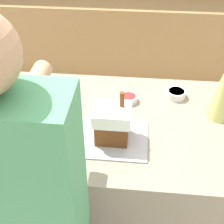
# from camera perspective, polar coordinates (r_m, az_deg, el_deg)

# --- Properties ---
(ground_plane) EXTENTS (12.00, 12.00, 0.00)m
(ground_plane) POSITION_cam_1_polar(r_m,az_deg,el_deg) (2.43, -0.39, -17.82)
(ground_plane) COLOR beige
(back_cabinet_block) EXTENTS (6.00, 0.60, 0.92)m
(back_cabinet_block) POSITION_cam_1_polar(r_m,az_deg,el_deg) (3.65, 2.81, 12.73)
(back_cabinet_block) COLOR #9E7547
(back_cabinet_block) RESTS_ON ground_plane
(kitchen_island) EXTENTS (1.89, 0.95, 0.88)m
(kitchen_island) POSITION_cam_1_polar(r_m,az_deg,el_deg) (2.08, -0.44, -10.95)
(kitchen_island) COLOR gray
(kitchen_island) RESTS_ON ground_plane
(baking_tray) EXTENTS (0.37, 0.32, 0.01)m
(baking_tray) POSITION_cam_1_polar(r_m,az_deg,el_deg) (1.65, 0.02, -4.82)
(baking_tray) COLOR #B2B2BC
(baking_tray) RESTS_ON kitchen_island
(gingerbread_house) EXTENTS (0.19, 0.17, 0.27)m
(gingerbread_house) POSITION_cam_1_polar(r_m,az_deg,el_deg) (1.58, 0.04, -1.96)
(gingerbread_house) COLOR brown
(gingerbread_house) RESTS_ON baking_tray
(candy_bowl_far_left) EXTENTS (0.10, 0.10, 0.04)m
(candy_bowl_far_left) POSITION_cam_1_polar(r_m,az_deg,el_deg) (1.91, 3.08, 2.53)
(candy_bowl_far_left) COLOR white
(candy_bowl_far_left) RESTS_ON kitchen_island
(candy_bowl_far_right) EXTENTS (0.11, 0.11, 0.05)m
(candy_bowl_far_right) POSITION_cam_1_polar(r_m,az_deg,el_deg) (1.86, -14.39, 0.51)
(candy_bowl_far_right) COLOR white
(candy_bowl_far_right) RESTS_ON kitchen_island
(candy_bowl_center_rear) EXTENTS (0.09, 0.09, 0.05)m
(candy_bowl_center_rear) POSITION_cam_1_polar(r_m,az_deg,el_deg) (2.07, -14.20, 4.63)
(candy_bowl_center_rear) COLOR silver
(candy_bowl_center_rear) RESTS_ON kitchen_island
(candy_bowl_near_tray_right) EXTENTS (0.12, 0.12, 0.05)m
(candy_bowl_near_tray_right) POSITION_cam_1_polar(r_m,az_deg,el_deg) (1.98, 11.65, 3.32)
(candy_bowl_near_tray_right) COLOR white
(candy_bowl_near_tray_right) RESTS_ON kitchen_island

